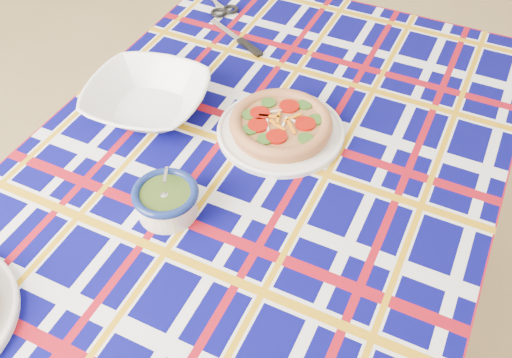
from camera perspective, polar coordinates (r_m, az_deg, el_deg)
floor at (r=2.11m, az=-3.46°, el=0.40°), size 4.00×4.00×0.00m
dining_table at (r=1.19m, az=-0.93°, el=-2.20°), size 1.73×1.45×0.69m
tablecloth at (r=1.17m, az=-0.94°, el=-1.46°), size 1.77×1.49×0.10m
main_focaccia_plate at (r=1.21m, az=2.50°, el=5.52°), size 0.37×0.37×0.05m
pesto_bowl at (r=1.06m, az=-8.98°, el=-1.97°), size 0.16×0.16×0.07m
serving_bowl at (r=1.29m, az=-10.82°, el=7.89°), size 0.37×0.37×0.06m
table_knife at (r=1.55m, az=-2.90°, el=14.59°), size 0.03×0.22×0.01m
kitchen_scissors at (r=1.68m, az=-4.32°, el=17.45°), size 0.12×0.19×0.01m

